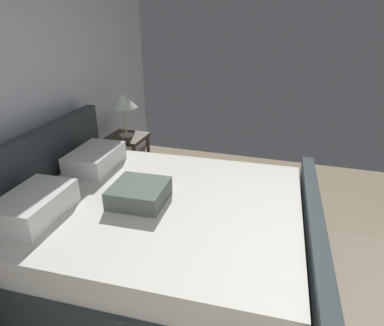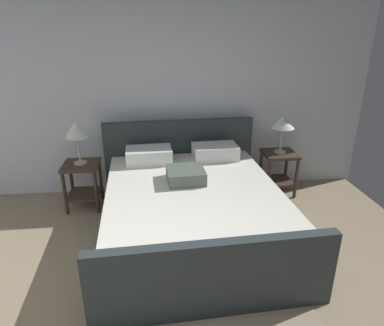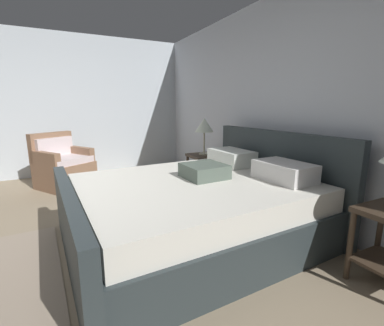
{
  "view_description": "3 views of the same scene",
  "coord_description": "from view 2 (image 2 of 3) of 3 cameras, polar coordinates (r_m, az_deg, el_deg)",
  "views": [
    {
      "loc": [
        -1.59,
        0.76,
        1.94
      ],
      "look_at": [
        0.77,
        1.48,
        0.83
      ],
      "focal_mm": 31.31,
      "sensor_mm": 36.0,
      "label": 1
    },
    {
      "loc": [
        0.12,
        -1.59,
        2.17
      ],
      "look_at": [
        0.49,
        1.74,
        0.85
      ],
      "focal_mm": 31.87,
      "sensor_mm": 36.0,
      "label": 2
    },
    {
      "loc": [
        2.76,
        0.48,
        1.35
      ],
      "look_at": [
        0.74,
        1.5,
        0.86
      ],
      "focal_mm": 25.38,
      "sensor_mm": 36.0,
      "label": 3
    }
  ],
  "objects": [
    {
      "name": "wall_back",
      "position": [
        4.69,
        -7.77,
        10.99
      ],
      "size": [
        6.15,
        0.12,
        2.66
      ],
      "primitive_type": "cube",
      "color": "silver",
      "rests_on": "ground"
    },
    {
      "name": "bed",
      "position": [
        3.78,
        -0.07,
        -7.55
      ],
      "size": [
        2.1,
        2.44,
        1.06
      ],
      "color": "#2D3639",
      "rests_on": "ground"
    },
    {
      "name": "nightstand_right",
      "position": [
        4.87,
        14.28,
        -0.47
      ],
      "size": [
        0.44,
        0.44,
        0.6
      ],
      "color": "#3C2E21",
      "rests_on": "ground"
    },
    {
      "name": "table_lamp_right",
      "position": [
        4.68,
        14.96,
        6.47
      ],
      "size": [
        0.31,
        0.31,
        0.51
      ],
      "color": "#B7B293",
      "rests_on": "nightstand_right"
    },
    {
      "name": "nightstand_left",
      "position": [
        4.56,
        -17.84,
        -2.4
      ],
      "size": [
        0.44,
        0.44,
        0.6
      ],
      "color": "#3C2E21",
      "rests_on": "ground"
    },
    {
      "name": "table_lamp_left",
      "position": [
        4.35,
        -18.79,
        5.26
      ],
      "size": [
        0.28,
        0.28,
        0.56
      ],
      "color": "#B7B293",
      "rests_on": "nightstand_left"
    }
  ]
}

